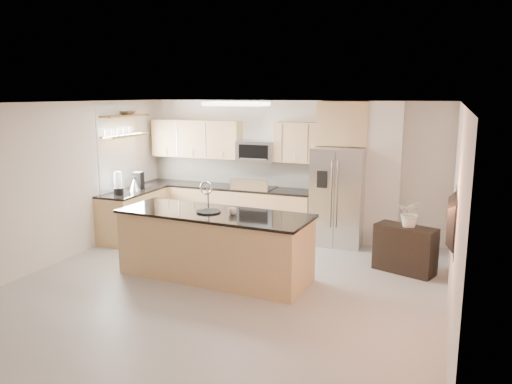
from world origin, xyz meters
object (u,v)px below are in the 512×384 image
at_px(island, 215,245).
at_px(kettle, 134,184).
at_px(microwave, 257,151).
at_px(credenza, 405,249).
at_px(platter, 208,212).
at_px(refrigerator, 338,196).
at_px(cup, 233,211).
at_px(flower_vase, 411,206).
at_px(bowl, 128,112).
at_px(television, 447,220).
at_px(blender, 118,185).
at_px(coffee_maker, 138,181).
at_px(range, 255,210).

bearing_deg(island, kettle, 153.54).
height_order(microwave, credenza, microwave).
distance_m(microwave, credenza, 3.46).
height_order(island, platter, island).
distance_m(refrigerator, cup, 2.61).
relative_size(microwave, flower_vase, 1.15).
distance_m(bowl, television, 6.28).
height_order(microwave, kettle, microwave).
height_order(credenza, bowl, bowl).
distance_m(credenza, blender, 5.09).
distance_m(platter, bowl, 3.25).
distance_m(coffee_maker, bowl, 1.32).
bearing_deg(refrigerator, coffee_maker, -168.10).
distance_m(coffee_maker, television, 6.06).
relative_size(kettle, flower_vase, 0.41).
relative_size(credenza, television, 0.85).
bearing_deg(television, credenza, 15.94).
xyz_separation_m(coffee_maker, television, (5.61, -2.28, 0.28)).
xyz_separation_m(island, flower_vase, (2.71, 1.23, 0.56)).
distance_m(microwave, kettle, 2.42).
height_order(microwave, island, microwave).
bearing_deg(blender, platter, -22.55).
bearing_deg(kettle, blender, -96.71).
distance_m(bowl, flower_vase, 5.43).
relative_size(bowl, television, 0.34).
relative_size(island, credenza, 3.23).
bearing_deg(platter, television, -11.61).
bearing_deg(bowl, range, 20.75).
bearing_deg(platter, credenza, 25.13).
bearing_deg(television, blender, 73.73).
bearing_deg(range, island, -82.86).
distance_m(platter, blender, 2.49).
height_order(microwave, flower_vase, microwave).
xyz_separation_m(cup, flower_vase, (2.40, 1.25, 0.01)).
height_order(credenza, blender, blender).
bearing_deg(kettle, flower_vase, -1.32).
bearing_deg(cup, island, 177.34).
distance_m(island, blender, 2.62).
xyz_separation_m(refrigerator, bowl, (-3.91, -0.81, 1.49)).
bearing_deg(blender, flower_vase, 3.48).
relative_size(microwave, credenza, 0.83).
relative_size(microwave, bowl, 2.08).
height_order(microwave, television, microwave).
xyz_separation_m(microwave, blender, (-2.07, -1.62, -0.53)).
height_order(microwave, cup, microwave).
relative_size(microwave, kettle, 2.80).
bearing_deg(microwave, bowl, -156.54).
bearing_deg(microwave, cup, -76.59).
xyz_separation_m(island, coffee_maker, (-2.40, 1.58, 0.57)).
bearing_deg(range, cup, -75.93).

